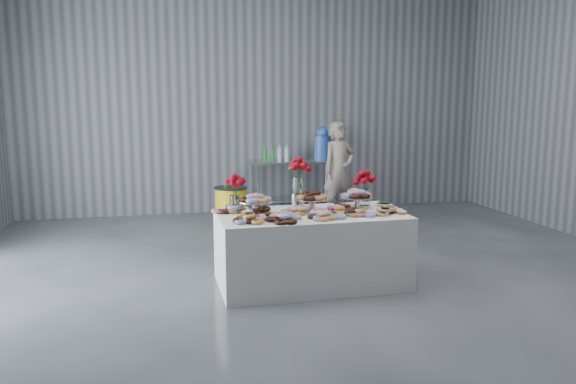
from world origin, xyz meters
The scene contains 16 objects.
ground centered at (0.00, 0.00, 0.00)m, with size 9.00×9.00×0.00m, color #37393E.
room_walls centered at (-0.27, 0.07, 2.64)m, with size 8.04×9.04×4.02m.
display_table centered at (-0.19, 0.47, 0.38)m, with size 1.90×1.00×0.75m, color white.
prep_table centered at (0.50, 4.10, 0.62)m, with size 1.50×0.60×0.90m.
donut_mounds centered at (-0.19, 0.42, 0.80)m, with size 1.80×0.80×0.09m, color #BA8944, non-canonical shape.
cake_stand_left centered at (-0.74, 0.62, 0.89)m, with size 0.36×0.36×0.17m.
cake_stand_mid centered at (-0.14, 0.62, 0.89)m, with size 0.36×0.36×0.17m.
cake_stand_right centered at (0.36, 0.63, 0.89)m, with size 0.36×0.36×0.17m.
danish_pile centered at (0.56, 0.33, 0.81)m, with size 0.48×0.48×0.11m, color white, non-canonical shape.
bouquet_left centered at (-0.94, 0.72, 1.05)m, with size 0.26×0.26×0.42m.
bouquet_right centered at (0.51, 0.78, 1.05)m, with size 0.26×0.26×0.42m.
bouquet_center centered at (-0.25, 0.82, 1.13)m, with size 0.26×0.26×0.57m.
water_jug centered at (1.00, 4.10, 1.15)m, with size 0.28×0.28×0.55m.
drink_bottles centered at (0.18, 4.00, 1.04)m, with size 0.54×0.08×0.27m, color #268C33, non-canonical shape.
person centered at (1.14, 3.63, 0.78)m, with size 0.57×0.37×1.55m, color #CC8C93.
trash_barrel centered at (-0.68, 3.16, 0.32)m, with size 0.49×0.49×0.63m.
Camera 1 is at (-1.69, -4.97, 1.91)m, focal length 35.00 mm.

